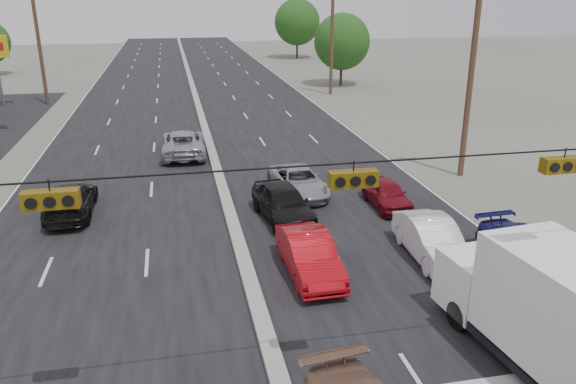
% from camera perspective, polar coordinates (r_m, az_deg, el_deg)
% --- Properties ---
extents(road_surface, '(20.00, 160.00, 0.02)m').
position_cam_1_polar(road_surface, '(41.75, -8.62, 6.87)').
color(road_surface, black).
rests_on(road_surface, ground).
extents(center_median, '(0.50, 160.00, 0.20)m').
position_cam_1_polar(center_median, '(41.73, -8.63, 7.01)').
color(center_median, gray).
rests_on(center_median, ground).
extents(utility_pole_left_c, '(1.60, 0.30, 10.00)m').
position_cam_1_polar(utility_pole_left_c, '(51.88, -23.98, 13.66)').
color(utility_pole_left_c, '#422D1E').
rests_on(utility_pole_left_c, ground).
extents(utility_pole_right_b, '(1.60, 0.30, 10.00)m').
position_cam_1_polar(utility_pole_right_b, '(29.83, 18.07, 11.00)').
color(utility_pole_right_b, '#422D1E').
rests_on(utility_pole_right_b, ground).
extents(utility_pole_right_c, '(1.60, 0.30, 10.00)m').
position_cam_1_polar(utility_pole_right_c, '(52.90, 4.48, 15.33)').
color(utility_pole_right_c, '#422D1E').
rests_on(utility_pole_right_c, ground).
extents(traffic_signals, '(25.00, 0.30, 0.54)m').
position_cam_1_polar(traffic_signals, '(11.83, 6.18, 1.50)').
color(traffic_signals, black).
rests_on(traffic_signals, ground).
extents(tree_right_mid, '(5.60, 5.60, 7.14)m').
position_cam_1_polar(tree_right_mid, '(58.45, 5.50, 14.96)').
color(tree_right_mid, '#382619').
rests_on(tree_right_mid, ground).
extents(tree_right_far, '(6.40, 6.40, 8.16)m').
position_cam_1_polar(tree_right_far, '(82.79, 0.94, 16.88)').
color(tree_right_far, '#382619').
rests_on(tree_right_far, ground).
extents(box_truck, '(2.95, 6.76, 3.33)m').
position_cam_1_polar(box_truck, '(15.57, 25.28, -10.99)').
color(box_truck, black).
rests_on(box_truck, ground).
extents(red_sedan, '(1.61, 4.35, 1.42)m').
position_cam_1_polar(red_sedan, '(19.16, 2.17, -6.46)').
color(red_sedan, '#B30B12').
rests_on(red_sedan, ground).
extents(queue_car_a, '(2.38, 4.71, 1.54)m').
position_cam_1_polar(queue_car_a, '(23.56, -0.50, -1.13)').
color(queue_car_a, black).
rests_on(queue_car_a, ground).
extents(queue_car_b, '(1.70, 4.46, 1.45)m').
position_cam_1_polar(queue_car_b, '(20.87, 14.45, -4.77)').
color(queue_car_b, white).
rests_on(queue_car_b, ground).
extents(queue_car_c, '(2.44, 4.70, 1.27)m').
position_cam_1_polar(queue_car_c, '(26.62, 1.07, 1.06)').
color(queue_car_c, '#979A9E').
rests_on(queue_car_c, ground).
extents(queue_car_d, '(2.12, 4.71, 1.34)m').
position_cam_1_polar(queue_car_d, '(21.14, 23.35, -5.69)').
color(queue_car_d, '#111157').
rests_on(queue_car_d, ground).
extents(queue_car_e, '(1.45, 3.60, 1.23)m').
position_cam_1_polar(queue_car_e, '(25.44, 10.00, -0.20)').
color(queue_car_e, maroon).
rests_on(queue_car_e, ground).
extents(oncoming_near, '(1.93, 4.67, 1.35)m').
position_cam_1_polar(oncoming_near, '(25.90, -21.23, -0.78)').
color(oncoming_near, black).
rests_on(oncoming_near, ground).
extents(oncoming_far, '(2.60, 5.41, 1.49)m').
position_cam_1_polar(oncoming_far, '(33.61, -10.59, 4.92)').
color(oncoming_far, '#999CA0').
rests_on(oncoming_far, ground).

